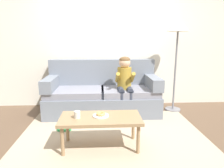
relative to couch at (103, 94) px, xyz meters
The scene contains 11 objects.
ground 0.94m from the couch, 81.20° to the right, with size 10.00×10.00×0.00m, color brown.
wall_back 1.18m from the couch, 76.32° to the left, with size 8.00×0.10×2.80m, color silver.
area_rug 1.17m from the couch, 83.17° to the right, with size 2.71×2.09×0.01m, color tan.
couch is the anchor object (origin of this frame).
coffee_table 1.36m from the couch, 91.71° to the right, with size 1.04×0.50×0.43m.
person_child 0.56m from the couch, 27.74° to the right, with size 0.34×0.58×1.10m.
plate 1.33m from the couch, 91.56° to the right, with size 0.21×0.21×0.01m, color white.
donut 1.34m from the couch, 91.56° to the right, with size 0.12×0.12×0.04m, color tan.
mug 1.43m from the couch, 103.59° to the right, with size 0.08×0.08×0.09m, color silver.
toy_controller 1.10m from the couch, 125.87° to the right, with size 0.23×0.09×0.05m.
floor_lamp 1.86m from the couch, ahead, with size 0.41×0.41×1.81m.
Camera 1 is at (-0.16, -2.94, 1.38)m, focal length 32.25 mm.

